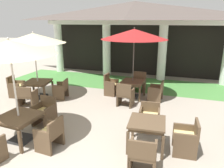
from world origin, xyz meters
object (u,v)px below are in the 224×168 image
patio_table_near_foreground (133,83)px  patio_chair_mid_right_south (143,155)px  patio_chair_mid_left_north (45,112)px  patio_chair_near_foreground_east (156,91)px  patio_table_far_back (38,83)px  patio_chair_far_back_east (61,89)px  patio_chair_near_foreground_south (125,95)px  patio_table_mid_right (147,125)px  patio_chair_mid_left_east (50,134)px  patio_umbrella_far_back (33,39)px  patio_chair_far_back_south (27,96)px  patio_umbrella_near_foreground (134,35)px  patio_umbrella_mid_left (9,49)px  patio_chair_mid_right_east (186,138)px  patio_chair_near_foreground_west (111,85)px  patio_chair_mid_right_north (149,117)px  patio_chair_near_foreground_north (139,82)px  patio_table_mid_left (19,119)px  patio_chair_far_back_west (16,87)px

patio_table_near_foreground → patio_chair_mid_right_south: bearing=-74.5°
patio_chair_mid_left_north → patio_chair_near_foreground_east: bearing=-129.1°
patio_table_far_back → patio_chair_far_back_east: bearing=12.0°
patio_chair_near_foreground_south → patio_table_mid_right: patio_chair_near_foreground_south is taller
patio_chair_near_foreground_east → patio_table_near_foreground: bearing=90.0°
patio_chair_mid_left_east → patio_umbrella_far_back: (-2.66, 3.11, 2.05)m
patio_chair_mid_right_south → patio_chair_far_back_south: patio_chair_mid_right_south is taller
patio_chair_near_foreground_east → patio_umbrella_near_foreground: bearing=90.0°
patio_umbrella_mid_left → patio_chair_mid_right_east: size_ratio=3.22×
patio_chair_mid_left_east → patio_chair_far_back_south: 3.25m
patio_umbrella_near_foreground → patio_chair_near_foreground_south: 2.41m
patio_table_mid_right → patio_chair_far_back_east: patio_chair_far_back_east is taller
patio_chair_mid_right_south → patio_chair_near_foreground_south: bearing=106.1°
patio_chair_far_back_south → patio_chair_mid_right_south: bearing=-37.2°
patio_umbrella_mid_left → patio_chair_near_foreground_west: bearing=75.3°
patio_chair_near_foreground_south → patio_chair_mid_right_north: (1.15, -1.57, -0.02)m
patio_chair_near_foreground_west → patio_chair_mid_right_north: patio_chair_near_foreground_west is taller
patio_chair_mid_left_north → patio_chair_mid_right_east: 4.19m
patio_chair_near_foreground_north → patio_chair_mid_left_north: bearing=66.8°
patio_table_mid_right → patio_chair_mid_right_north: 0.99m
patio_chair_near_foreground_west → patio_umbrella_far_back: 3.68m
patio_chair_mid_right_north → patio_table_far_back: bearing=-19.6°
patio_chair_mid_left_east → patio_chair_mid_right_south: (2.37, -0.15, 0.02)m
patio_chair_near_foreground_south → patio_table_mid_left: bearing=-119.4°
patio_chair_near_foreground_north → patio_chair_far_back_west: patio_chair_far_back_west is taller
patio_chair_near_foreground_north → patio_umbrella_mid_left: bearing=70.5°
patio_table_near_foreground → patio_chair_mid_left_north: 3.85m
patio_chair_mid_right_north → patio_chair_mid_right_east: size_ratio=0.95×
patio_chair_near_foreground_south → patio_umbrella_far_back: size_ratio=0.34×
patio_table_mid_left → patio_chair_far_back_west: patio_chair_far_back_west is taller
patio_chair_near_foreground_west → patio_chair_far_back_west: bearing=-65.4°
patio_umbrella_mid_left → patio_table_far_back: 3.93m
patio_chair_near_foreground_north → patio_umbrella_mid_left: patio_umbrella_mid_left is taller
patio_umbrella_near_foreground → patio_chair_mid_left_north: (-2.05, -3.25, -2.21)m
patio_chair_mid_right_north → patio_chair_far_back_west: 5.97m
patio_chair_near_foreground_west → patio_table_mid_right: size_ratio=0.96×
patio_chair_near_foreground_south → patio_chair_mid_left_east: (-1.07, -3.33, -0.03)m
patio_chair_mid_left_east → patio_chair_far_back_east: patio_chair_mid_left_east is taller
patio_chair_mid_left_north → patio_chair_far_back_west: bearing=-29.3°
patio_umbrella_far_back → patio_chair_far_back_south: bearing=-78.0°
patio_table_mid_left → patio_chair_mid_right_east: (4.26, 0.80, -0.24)m
patio_chair_near_foreground_north → patio_table_mid_left: patio_chair_near_foreground_north is taller
patio_chair_near_foreground_north → patio_chair_mid_right_south: size_ratio=1.00×
patio_chair_mid_right_east → patio_chair_far_back_south: bearing=73.4°
patio_chair_far_back_west → patio_umbrella_far_back: bearing=90.0°
patio_umbrella_mid_left → patio_chair_far_back_south: patio_umbrella_mid_left is taller
patio_chair_mid_left_north → patio_table_far_back: patio_chair_mid_left_north is taller
patio_chair_mid_left_north → patio_chair_mid_left_east: bearing=134.9°
patio_umbrella_near_foreground → patio_table_mid_right: 4.20m
patio_chair_near_foreground_south → patio_chair_far_back_west: size_ratio=1.02×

